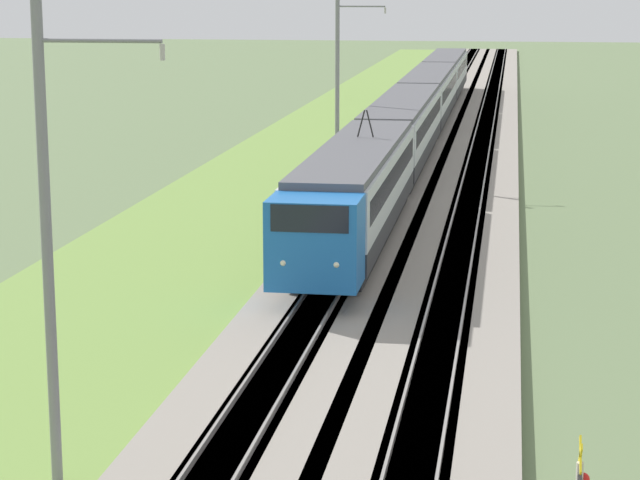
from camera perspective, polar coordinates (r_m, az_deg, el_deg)
ballast_main at (r=68.03m, az=3.87°, el=3.38°), size 240.00×4.40×0.30m
ballast_adjacent at (r=67.82m, az=7.19°, el=3.29°), size 240.00×4.40×0.30m
track_main at (r=68.03m, az=3.87°, el=3.39°), size 240.00×1.57×0.45m
track_adjacent at (r=67.82m, az=7.19°, el=3.29°), size 240.00×1.57×0.45m
grass_verge at (r=68.75m, az=-0.81°, el=3.41°), size 240.00×10.83×0.12m
passenger_train at (r=77.02m, az=4.50°, el=6.00°), size 82.25×2.90×5.04m
catenary_mast_near at (r=24.60m, az=-12.27°, el=-0.12°), size 0.22×2.56×9.82m
catenary_mast_mid at (r=63.62m, az=0.84°, el=7.21°), size 0.22×2.56×9.69m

